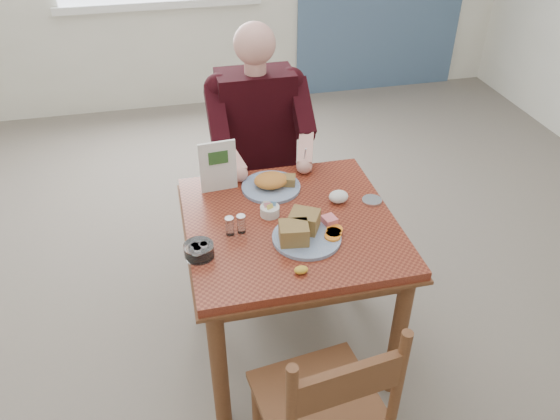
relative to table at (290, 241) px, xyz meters
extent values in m
plane|color=#73675D|center=(0.00, 0.00, -0.64)|extent=(6.00, 6.00, 0.00)
ellipsoid|color=gold|center=(-0.04, -0.34, 0.13)|extent=(0.06, 0.05, 0.03)
ellipsoid|color=white|center=(0.25, 0.09, 0.14)|extent=(0.11, 0.10, 0.06)
cylinder|color=silver|center=(0.40, 0.06, 0.12)|extent=(0.12, 0.12, 0.01)
cube|color=white|center=(-0.40, 2.96, 0.28)|extent=(1.72, 0.04, 0.06)
cube|color=maroon|center=(0.00, 0.00, 0.09)|extent=(0.90, 0.90, 0.04)
cube|color=brown|center=(0.00, 0.00, 0.06)|extent=(0.92, 0.92, 0.01)
cylinder|color=brown|center=(-0.39, -0.39, -0.28)|extent=(0.07, 0.07, 0.71)
cylinder|color=brown|center=(0.39, -0.39, -0.28)|extent=(0.07, 0.07, 0.71)
cylinder|color=brown|center=(-0.39, 0.39, -0.28)|extent=(0.07, 0.07, 0.71)
cylinder|color=brown|center=(0.39, 0.39, -0.28)|extent=(0.07, 0.07, 0.71)
cube|color=brown|center=(0.00, -0.39, 0.02)|extent=(0.80, 0.03, 0.08)
cube|color=brown|center=(0.00, 0.39, 0.02)|extent=(0.80, 0.03, 0.08)
cube|color=brown|center=(-0.39, 0.00, 0.02)|extent=(0.03, 0.80, 0.08)
cube|color=brown|center=(0.39, 0.00, 0.02)|extent=(0.03, 0.80, 0.08)
cylinder|color=brown|center=(-0.18, 0.57, -0.41)|extent=(0.04, 0.04, 0.45)
cylinder|color=brown|center=(0.18, 0.57, -0.41)|extent=(0.04, 0.04, 0.45)
cylinder|color=brown|center=(-0.18, 0.93, -0.41)|extent=(0.04, 0.04, 0.45)
cylinder|color=brown|center=(0.18, 0.93, -0.41)|extent=(0.04, 0.04, 0.45)
cube|color=brown|center=(0.00, 0.75, -0.17)|extent=(0.42, 0.42, 0.03)
cylinder|color=brown|center=(-0.18, 0.93, 0.06)|extent=(0.04, 0.04, 0.50)
cylinder|color=brown|center=(0.18, 0.93, 0.06)|extent=(0.04, 0.04, 0.50)
cube|color=brown|center=(0.00, 0.93, 0.16)|extent=(0.38, 0.03, 0.14)
cylinder|color=brown|center=(-0.27, -0.56, -0.41)|extent=(0.04, 0.04, 0.45)
cylinder|color=brown|center=(0.09, -0.52, -0.41)|extent=(0.04, 0.04, 0.45)
cube|color=brown|center=(-0.07, -0.72, -0.17)|extent=(0.47, 0.47, 0.03)
cylinder|color=brown|center=(0.13, -0.87, 0.06)|extent=(0.04, 0.04, 0.50)
cube|color=brown|center=(-0.04, -0.90, 0.16)|extent=(0.38, 0.08, 0.14)
cube|color=gray|center=(-0.10, 0.63, -0.10)|extent=(0.13, 0.38, 0.12)
cube|color=gray|center=(0.10, 0.63, -0.10)|extent=(0.13, 0.38, 0.12)
cube|color=gray|center=(-0.10, 0.45, -0.40)|extent=(0.10, 0.10, 0.48)
cube|color=gray|center=(0.10, 0.45, -0.40)|extent=(0.10, 0.10, 0.48)
cube|color=black|center=(0.00, 0.78, 0.20)|extent=(0.40, 0.22, 0.58)
sphere|color=black|center=(-0.19, 0.78, 0.42)|extent=(0.15, 0.15, 0.15)
sphere|color=black|center=(0.19, 0.78, 0.42)|extent=(0.15, 0.15, 0.15)
cylinder|color=#DC988B|center=(0.00, 0.76, 0.51)|extent=(0.11, 0.11, 0.08)
sphere|color=#DC988B|center=(0.00, 0.76, 0.64)|extent=(0.21, 0.21, 0.21)
cube|color=black|center=(-0.22, 0.67, 0.32)|extent=(0.09, 0.29, 0.27)
cube|color=black|center=(0.22, 0.67, 0.32)|extent=(0.09, 0.29, 0.27)
sphere|color=black|center=(-0.22, 0.55, 0.22)|extent=(0.09, 0.09, 0.09)
sphere|color=black|center=(0.22, 0.55, 0.22)|extent=(0.09, 0.09, 0.09)
cube|color=#DC988B|center=(-0.19, 0.46, 0.19)|extent=(0.14, 0.23, 0.14)
cube|color=#DC988B|center=(0.19, 0.46, 0.19)|extent=(0.14, 0.23, 0.14)
sphere|color=#DC988B|center=(-0.16, 0.37, 0.15)|extent=(0.08, 0.08, 0.08)
sphere|color=#DC988B|center=(0.16, 0.37, 0.15)|extent=(0.08, 0.08, 0.08)
cylinder|color=silver|center=(0.16, 0.37, 0.20)|extent=(0.01, 0.05, 0.12)
cylinder|color=white|center=(0.03, -0.14, 0.12)|extent=(0.35, 0.35, 0.02)
cube|color=tan|center=(-0.03, -0.16, 0.17)|extent=(0.13, 0.12, 0.08)
cube|color=tan|center=(0.04, -0.09, 0.17)|extent=(0.15, 0.15, 0.08)
cylinder|color=orange|center=(0.14, -0.17, 0.13)|extent=(0.09, 0.09, 0.01)
cylinder|color=orange|center=(0.15, -0.15, 0.13)|extent=(0.08, 0.08, 0.01)
cylinder|color=orange|center=(0.16, -0.13, 0.13)|extent=(0.08, 0.08, 0.01)
cube|color=#EA6F77|center=(0.15, -0.07, 0.14)|extent=(0.07, 0.07, 0.03)
cylinder|color=white|center=(-0.03, 0.27, 0.12)|extent=(0.35, 0.35, 0.02)
ellipsoid|color=orange|center=(-0.03, 0.27, 0.16)|extent=(0.19, 0.17, 0.06)
cube|color=tan|center=(0.04, 0.27, 0.15)|extent=(0.12, 0.09, 0.04)
cylinder|color=white|center=(-0.08, 0.06, 0.13)|extent=(0.10, 0.10, 0.04)
cube|color=pink|center=(-0.09, 0.06, 0.16)|extent=(0.03, 0.01, 0.02)
cube|color=#6699D8|center=(-0.06, 0.07, 0.16)|extent=(0.03, 0.02, 0.02)
cube|color=#EAD159|center=(-0.08, 0.05, 0.16)|extent=(0.03, 0.02, 0.02)
cube|color=white|center=(-0.09, 0.08, 0.16)|extent=(0.03, 0.02, 0.02)
cylinder|color=white|center=(-0.27, -0.04, 0.15)|extent=(0.04, 0.04, 0.07)
cylinder|color=silver|center=(-0.27, -0.04, 0.19)|extent=(0.04, 0.04, 0.01)
cylinder|color=white|center=(-0.22, -0.03, 0.15)|extent=(0.04, 0.04, 0.07)
cylinder|color=silver|center=(-0.22, -0.03, 0.19)|extent=(0.04, 0.04, 0.01)
cylinder|color=white|center=(-0.41, -0.15, 0.14)|extent=(0.16, 0.16, 0.05)
cylinder|color=white|center=(-0.42, -0.14, 0.16)|extent=(0.04, 0.04, 0.02)
cylinder|color=white|center=(-0.39, -0.15, 0.16)|extent=(0.04, 0.04, 0.02)
cylinder|color=white|center=(-0.42, -0.17, 0.16)|extent=(0.04, 0.04, 0.02)
cube|color=white|center=(-0.27, 0.31, 0.24)|extent=(0.17, 0.03, 0.25)
cube|color=#2D5926|center=(-0.26, 0.31, 0.29)|extent=(0.09, 0.01, 0.06)
camera|label=1|loc=(-0.47, -1.85, 1.52)|focal=35.00mm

